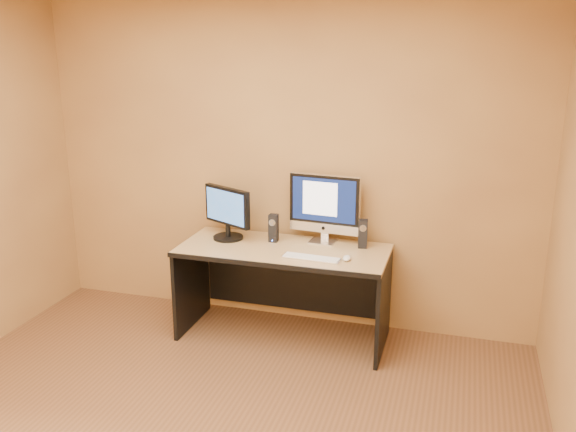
{
  "coord_description": "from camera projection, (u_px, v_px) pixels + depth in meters",
  "views": [
    {
      "loc": [
        1.36,
        -2.53,
        2.25
      ],
      "look_at": [
        0.17,
        1.52,
        1.02
      ],
      "focal_mm": 38.0,
      "sensor_mm": 36.0,
      "label": 1
    }
  ],
  "objects": [
    {
      "name": "mouse",
      "position": [
        347.0,
        258.0,
        4.34
      ],
      "size": [
        0.06,
        0.1,
        0.04
      ],
      "primitive_type": "ellipsoid",
      "rotation": [
        0.0,
        0.0,
        0.03
      ],
      "color": "white",
      "rests_on": "desk"
    },
    {
      "name": "desk",
      "position": [
        283.0,
        293.0,
        4.69
      ],
      "size": [
        1.58,
        0.69,
        0.73
      ],
      "primitive_type": null,
      "rotation": [
        0.0,
        0.0,
        -0.0
      ],
      "color": "tan",
      "rests_on": "ground"
    },
    {
      "name": "cable_b",
      "position": [
        319.0,
        238.0,
        4.82
      ],
      "size": [
        0.1,
        0.16,
        0.01
      ],
      "primitive_type": "cylinder",
      "rotation": [
        1.57,
        0.0,
        -0.52
      ],
      "color": "black",
      "rests_on": "desk"
    },
    {
      "name": "keyboard",
      "position": [
        311.0,
        258.0,
        4.36
      ],
      "size": [
        0.43,
        0.14,
        0.02
      ],
      "primitive_type": "cube",
      "rotation": [
        0.0,
        0.0,
        -0.06
      ],
      "color": "silver",
      "rests_on": "desk"
    },
    {
      "name": "second_monitor",
      "position": [
        228.0,
        213.0,
        4.75
      ],
      "size": [
        0.53,
        0.42,
        0.41
      ],
      "primitive_type": null,
      "rotation": [
        0.0,
        0.0,
        -0.45
      ],
      "color": "black",
      "rests_on": "desk"
    },
    {
      "name": "walls",
      "position": [
        166.0,
        241.0,
        2.97
      ],
      "size": [
        4.0,
        4.0,
        2.6
      ],
      "primitive_type": null,
      "color": "#A47A42",
      "rests_on": "ground"
    },
    {
      "name": "speaker_right",
      "position": [
        363.0,
        234.0,
        4.58
      ],
      "size": [
        0.08,
        0.08,
        0.22
      ],
      "primitive_type": null,
      "rotation": [
        0.0,
        0.0,
        0.13
      ],
      "color": "black",
      "rests_on": "desk"
    },
    {
      "name": "imac",
      "position": [
        323.0,
        208.0,
        4.65
      ],
      "size": [
        0.58,
        0.25,
        0.54
      ],
      "primitive_type": null,
      "rotation": [
        0.0,
        0.0,
        -0.09
      ],
      "color": "silver",
      "rests_on": "desk"
    },
    {
      "name": "speaker_left",
      "position": [
        274.0,
        228.0,
        4.72
      ],
      "size": [
        0.07,
        0.07,
        0.22
      ],
      "primitive_type": null,
      "rotation": [
        0.0,
        0.0,
        0.02
      ],
      "color": "black",
      "rests_on": "desk"
    },
    {
      "name": "cable_a",
      "position": [
        325.0,
        238.0,
        4.81
      ],
      "size": [
        0.09,
        0.2,
        0.01
      ],
      "primitive_type": "cylinder",
      "rotation": [
        1.57,
        0.0,
        0.4
      ],
      "color": "black",
      "rests_on": "desk"
    }
  ]
}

